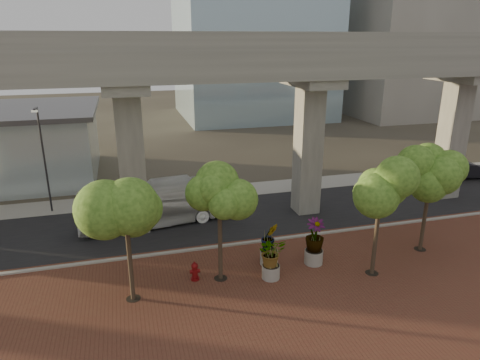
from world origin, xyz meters
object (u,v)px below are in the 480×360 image
object	(u,v)px
transit_bus	(158,204)
planter_front	(271,254)
fire_hydrant	(195,271)
parked_car	(469,171)

from	to	relation	value
transit_bus	planter_front	world-z (taller)	transit_bus
fire_hydrant	planter_front	distance (m)	4.07
transit_bus	fire_hydrant	bearing A→B (deg)	-178.08
parked_car	fire_hydrant	distance (m)	28.64
transit_bus	parked_car	xyz separation A→B (m)	(27.82, 2.60, -0.74)
fire_hydrant	planter_front	bearing A→B (deg)	-13.08
fire_hydrant	planter_front	size ratio (longest dim) A/B	0.44
parked_car	fire_hydrant	size ratio (longest dim) A/B	4.21
transit_bus	planter_front	size ratio (longest dim) A/B	4.51
fire_hydrant	planter_front	world-z (taller)	planter_front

